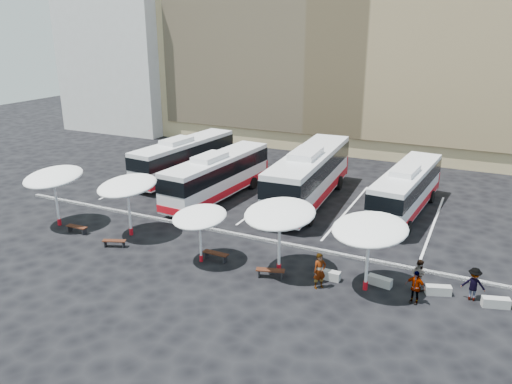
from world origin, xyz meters
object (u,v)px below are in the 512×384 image
at_px(passenger_0, 320,271).
at_px(passenger_1, 419,275).
at_px(bus_2, 309,174).
at_px(wood_bench_1, 114,242).
at_px(conc_bench_0, 328,275).
at_px(bus_3, 407,189).
at_px(wood_bench_2, 216,254).
at_px(sunshade_1, 127,186).
at_px(passenger_2, 415,287).
at_px(conc_bench_2, 438,290).
at_px(bus_1, 218,175).
at_px(conc_bench_1, 380,281).
at_px(sunshade_4, 370,229).
at_px(wood_bench_0, 77,228).
at_px(sunshade_0, 53,177).
at_px(bus_0, 185,157).
at_px(sunshade_3, 280,214).
at_px(sunshade_2, 200,217).
at_px(passenger_3, 474,284).
at_px(wood_bench_3, 270,271).
at_px(conc_bench_3, 496,302).

bearing_deg(passenger_0, passenger_1, -23.84).
distance_m(bus_2, wood_bench_1, 15.10).
bearing_deg(bus_2, conc_bench_0, -68.33).
xyz_separation_m(bus_3, wood_bench_2, (-8.43, -12.40, -1.47)).
distance_m(sunshade_1, passenger_2, 17.91).
relative_size(bus_3, conc_bench_2, 9.23).
bearing_deg(wood_bench_2, passenger_1, 8.20).
distance_m(bus_1, passenger_0, 15.28).
bearing_deg(conc_bench_1, passenger_0, -149.81).
bearing_deg(sunshade_1, sunshade_4, -1.53).
distance_m(bus_2, sunshade_1, 13.61).
distance_m(wood_bench_0, conc_bench_0, 16.65).
relative_size(sunshade_0, wood_bench_0, 2.95).
bearing_deg(bus_0, wood_bench_2, -45.49).
relative_size(bus_1, sunshade_1, 2.39).
height_order(sunshade_0, sunshade_3, sunshade_3).
distance_m(sunshade_2, conc_bench_1, 10.25).
distance_m(bus_3, passenger_3, 11.89).
height_order(wood_bench_0, wood_bench_2, wood_bench_2).
bearing_deg(wood_bench_0, passenger_3, 5.17).
distance_m(wood_bench_3, conc_bench_3, 11.11).
height_order(bus_1, sunshade_2, bus_1).
distance_m(sunshade_1, sunshade_4, 15.30).
bearing_deg(bus_3, passenger_1, -72.16).
bearing_deg(bus_0, passenger_0, -33.02).
height_order(sunshade_2, passenger_0, sunshade_2).
relative_size(bus_3, passenger_3, 6.69).
relative_size(bus_3, sunshade_1, 2.33).
distance_m(sunshade_0, passenger_3, 25.84).
bearing_deg(passenger_2, sunshade_0, -167.53).
height_order(wood_bench_2, wood_bench_3, wood_bench_2).
xyz_separation_m(bus_0, wood_bench_2, (10.54, -12.97, -1.52)).
relative_size(sunshade_2, sunshade_4, 0.77).
xyz_separation_m(sunshade_0, sunshade_3, (15.96, 0.26, 0.00)).
height_order(conc_bench_0, conc_bench_3, conc_bench_0).
relative_size(bus_1, passenger_0, 6.18).
bearing_deg(sunshade_4, wood_bench_3, -169.14).
height_order(sunshade_2, wood_bench_1, sunshade_2).
xyz_separation_m(sunshade_1, wood_bench_3, (10.40, -1.35, -2.95)).
relative_size(sunshade_2, sunshade_3, 0.81).
relative_size(sunshade_1, wood_bench_0, 3.29).
bearing_deg(conc_bench_2, bus_0, 153.03).
height_order(sunshade_3, passenger_2, sunshade_3).
bearing_deg(sunshade_3, bus_2, 101.84).
bearing_deg(sunshade_2, passenger_0, 0.27).
bearing_deg(bus_1, conc_bench_2, -20.93).
height_order(sunshade_0, wood_bench_2, sunshade_0).
relative_size(sunshade_1, passenger_2, 2.90).
bearing_deg(conc_bench_3, conc_bench_1, -176.75).
distance_m(wood_bench_2, passenger_2, 11.00).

